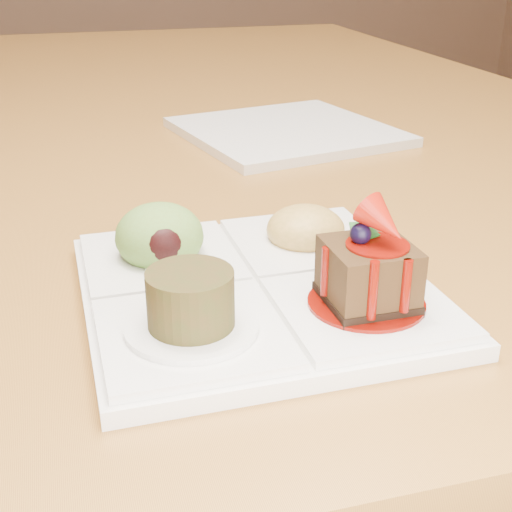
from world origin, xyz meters
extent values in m
plane|color=brown|center=(0.00, 0.00, 0.00)|extent=(6.00, 6.00, 0.00)
cube|color=#9F6E29|center=(0.00, 0.00, 0.73)|extent=(1.00, 1.80, 0.04)
cylinder|color=#9F6E29|center=(-0.44, 0.84, 0.35)|extent=(0.06, 0.06, 0.71)
cylinder|color=#9F6E29|center=(0.44, 0.84, 0.35)|extent=(0.06, 0.06, 0.71)
cube|color=white|center=(-0.18, -0.69, 0.76)|extent=(0.25, 0.25, 0.01)
cube|color=white|center=(-0.12, -0.75, 0.77)|extent=(0.12, 0.12, 0.01)
cube|color=white|center=(-0.24, -0.75, 0.77)|extent=(0.12, 0.12, 0.01)
cube|color=white|center=(-0.24, -0.63, 0.77)|extent=(0.12, 0.12, 0.01)
cube|color=white|center=(-0.12, -0.63, 0.77)|extent=(0.12, 0.12, 0.01)
cylinder|color=#630903|center=(-0.12, -0.75, 0.77)|extent=(0.08, 0.08, 0.00)
cube|color=black|center=(-0.12, -0.75, 0.77)|extent=(0.06, 0.06, 0.01)
cube|color=#34210E|center=(-0.12, -0.75, 0.79)|extent=(0.05, 0.05, 0.04)
cylinder|color=#630903|center=(-0.12, -0.75, 0.81)|extent=(0.04, 0.04, 0.00)
sphere|color=black|center=(-0.13, -0.75, 0.82)|extent=(0.01, 0.01, 0.01)
cone|color=#A0160A|center=(-0.11, -0.75, 0.83)|extent=(0.04, 0.05, 0.04)
cube|color=#144B12|center=(-0.12, -0.74, 0.82)|extent=(0.01, 0.02, 0.01)
cube|color=#144B12|center=(-0.12, -0.74, 0.82)|extent=(0.01, 0.02, 0.01)
cylinder|color=#630903|center=(-0.13, -0.78, 0.79)|extent=(0.01, 0.01, 0.04)
cylinder|color=#630903|center=(-0.11, -0.78, 0.79)|extent=(0.01, 0.01, 0.04)
cylinder|color=#630903|center=(-0.15, -0.74, 0.79)|extent=(0.01, 0.01, 0.03)
cylinder|color=white|center=(-0.24, -0.75, 0.77)|extent=(0.08, 0.08, 0.00)
cylinder|color=#3D2811|center=(-0.24, -0.75, 0.79)|extent=(0.05, 0.05, 0.04)
cylinder|color=#4C2F10|center=(-0.24, -0.75, 0.80)|extent=(0.04, 0.04, 0.00)
ellipsoid|color=#588B38|center=(-0.24, -0.63, 0.78)|extent=(0.07, 0.07, 0.05)
ellipsoid|color=black|center=(-0.24, -0.65, 0.78)|extent=(0.03, 0.02, 0.03)
ellipsoid|color=gold|center=(-0.12, -0.63, 0.78)|extent=(0.06, 0.06, 0.04)
cube|color=orange|center=(-0.11, -0.63, 0.78)|extent=(0.02, 0.02, 0.01)
cube|color=#4A7118|center=(-0.13, -0.61, 0.78)|extent=(0.02, 0.02, 0.02)
cube|color=orange|center=(-0.14, -0.64, 0.78)|extent=(0.02, 0.02, 0.02)
cube|color=#4A7118|center=(-0.12, -0.64, 0.78)|extent=(0.02, 0.02, 0.02)
cube|color=white|center=(-0.02, -0.26, 0.76)|extent=(0.29, 0.29, 0.01)
camera|label=1|loc=(-0.30, -1.13, 0.99)|focal=50.00mm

